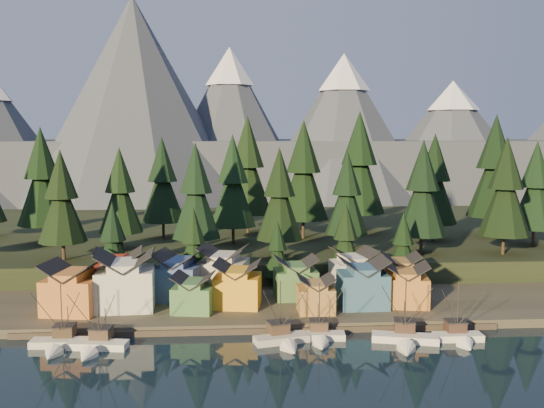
{
  "coord_description": "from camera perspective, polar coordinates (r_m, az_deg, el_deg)",
  "views": [
    {
      "loc": [
        -4.05,
        -81.17,
        32.37
      ],
      "look_at": [
        3.21,
        30.0,
        19.71
      ],
      "focal_mm": 40.0,
      "sensor_mm": 36.0,
      "label": 1
    }
  ],
  "objects": [
    {
      "name": "ground",
      "position": [
        87.48,
        -0.85,
        -15.24
      ],
      "size": [
        500.0,
        500.0,
        0.0
      ],
      "primitive_type": "plane",
      "color": "black",
      "rests_on": "ground"
    },
    {
      "name": "shore_strip",
      "position": [
        125.29,
        -1.78,
        -8.14
      ],
      "size": [
        400.0,
        50.0,
        1.5
      ],
      "primitive_type": "cube",
      "color": "#383329",
      "rests_on": "ground"
    },
    {
      "name": "hillside",
      "position": [
        173.72,
        -2.35,
        -3.26
      ],
      "size": [
        420.0,
        100.0,
        6.0
      ],
      "primitive_type": "cube",
      "color": "black",
      "rests_on": "ground"
    },
    {
      "name": "dock",
      "position": [
        102.82,
        -1.32,
        -11.58
      ],
      "size": [
        80.0,
        4.0,
        1.0
      ],
      "primitive_type": "cube",
      "color": "#493F34",
      "rests_on": "ground"
    },
    {
      "name": "mountain_ridge",
      "position": [
        294.83,
        -3.78,
        5.24
      ],
      "size": [
        560.0,
        190.0,
        90.0
      ],
      "color": "#4D5263",
      "rests_on": "ground"
    },
    {
      "name": "boat_0",
      "position": [
        99.73,
        -19.41,
        -11.63
      ],
      "size": [
        9.65,
        10.47,
        10.71
      ],
      "rotation": [
        0.0,
        0.0,
        -0.03
      ],
      "color": "beige",
      "rests_on": "ground"
    },
    {
      "name": "boat_1",
      "position": [
        97.11,
        -16.32,
        -11.99
      ],
      "size": [
        9.58,
        10.21,
        10.72
      ],
      "rotation": [
        0.0,
        0.0,
        -0.14
      ],
      "color": "white",
      "rests_on": "ground"
    },
    {
      "name": "boat_3",
      "position": [
        96.0,
        1.09,
        -11.88
      ],
      "size": [
        9.28,
        9.8,
        10.89
      ],
      "rotation": [
        0.0,
        0.0,
        0.25
      ],
      "color": "beige",
      "rests_on": "ground"
    },
    {
      "name": "boat_4",
      "position": [
        97.95,
        4.53,
        -11.64
      ],
      "size": [
        8.49,
        9.15,
        10.03
      ],
      "rotation": [
        0.0,
        0.0,
        -0.07
      ],
      "color": "silver",
      "rests_on": "ground"
    },
    {
      "name": "boat_5",
      "position": [
        98.34,
        12.46,
        -11.65
      ],
      "size": [
        10.97,
        11.54,
        11.2
      ],
      "rotation": [
        0.0,
        0.0,
        -0.23
      ],
      "color": "silver",
      "rests_on": "ground"
    },
    {
      "name": "boat_6",
      "position": [
        101.51,
        17.3,
        -11.16
      ],
      "size": [
        7.85,
        8.55,
        10.45
      ],
      "rotation": [
        0.0,
        0.0,
        -0.01
      ],
      "color": "white",
      "rests_on": "ground"
    },
    {
      "name": "house_front_0",
      "position": [
        111.93,
        -18.27,
        -7.36
      ],
      "size": [
        10.27,
        9.86,
        9.0
      ],
      "rotation": [
        0.0,
        0.0,
        -0.16
      ],
      "color": "#C37232",
      "rests_on": "shore_strip"
    },
    {
      "name": "house_front_1",
      "position": [
        111.93,
        -13.62,
        -6.86
      ],
      "size": [
        10.53,
        10.16,
        10.28
      ],
      "rotation": [
        0.0,
        0.0,
        0.06
      ],
      "color": "silver",
      "rests_on": "shore_strip"
    },
    {
      "name": "house_front_2",
      "position": [
        108.31,
        -7.43,
        -8.19
      ],
      "size": [
        7.81,
        7.86,
        6.72
      ],
      "rotation": [
        0.0,
        0.0,
        -0.15
      ],
      "color": "#457841",
      "rests_on": "shore_strip"
    },
    {
      "name": "house_front_3",
      "position": [
        110.66,
        -3.27,
        -7.41
      ],
      "size": [
        9.16,
        8.84,
        8.23
      ],
      "rotation": [
        0.0,
        0.0,
        -0.15
      ],
      "color": "gold",
      "rests_on": "shore_strip"
    },
    {
      "name": "house_front_4",
      "position": [
        107.58,
        4.12,
        -8.36
      ],
      "size": [
        6.26,
        6.75,
        6.37
      ],
      "rotation": [
        0.0,
        0.0,
        0.01
      ],
      "color": "#AC7B3D",
      "rests_on": "shore_strip"
    },
    {
      "name": "house_front_5",
      "position": [
        111.25,
        8.55,
        -7.21
      ],
      "size": [
        8.57,
        7.81,
        8.91
      ],
      "rotation": [
        0.0,
        0.0,
        0.01
      ],
      "color": "#335C7A",
      "rests_on": "shore_strip"
    },
    {
      "name": "house_front_6",
      "position": [
        113.63,
        12.49,
        -7.3
      ],
      "size": [
        8.94,
        8.59,
        7.82
      ],
      "rotation": [
        0.0,
        0.0,
        -0.17
      ],
      "color": "#BB7630",
      "rests_on": "shore_strip"
    },
    {
      "name": "house_back_0",
      "position": [
        117.99,
        -14.23,
        -6.36
      ],
      "size": [
        9.85,
        9.54,
        9.63
      ],
      "rotation": [
        0.0,
        0.0,
        0.13
      ],
      "color": "maroon",
      "rests_on": "shore_strip"
    },
    {
      "name": "house_back_1",
      "position": [
        116.31,
        -8.8,
        -6.55
      ],
      "size": [
        9.88,
        9.95,
        9.13
      ],
      "rotation": [
        0.0,
        0.0,
        -0.25
      ],
      "color": "#364C81",
      "rests_on": "shore_strip"
    },
    {
      "name": "house_back_2",
      "position": [
        118.98,
        -4.57,
        -6.1
      ],
      "size": [
        10.52,
        9.97,
        9.5
      ],
      "rotation": [
        0.0,
        0.0,
        -0.22
      ],
      "color": "beige",
      "rests_on": "shore_strip"
    },
    {
      "name": "house_back_3",
      "position": [
        115.87,
        2.24,
        -6.84
      ],
      "size": [
        8.26,
        7.45,
        7.96
      ],
      "rotation": [
        0.0,
        0.0,
        0.07
      ],
      "color": "#456F3C",
      "rests_on": "shore_strip"
    },
    {
      "name": "house_back_4",
      "position": [
        121.01,
        7.66,
        -6.14
      ],
      "size": [
        9.17,
        8.91,
        8.68
      ],
      "rotation": [
        0.0,
        0.0,
        0.17
      ],
      "color": "silver",
      "rests_on": "shore_strip"
    },
    {
      "name": "house_back_5",
      "position": [
        121.2,
        12.0,
        -6.37
      ],
      "size": [
        7.86,
        7.94,
        8.02
      ],
      "rotation": [
        0.0,
        0.0,
        -0.11
      ],
      "color": "olive",
      "rests_on": "shore_strip"
    },
    {
      "name": "tree_hill_1",
      "position": [
        156.46,
        -20.82,
        2.11
      ],
      "size": [
        12.25,
        12.25,
        28.55
      ],
      "color": "#332319",
      "rests_on": "hillside"
    },
    {
      "name": "tree_hill_2",
      "position": [
        134.76,
        -19.19,
        0.37
      ],
      "size": [
        10.11,
        10.11,
        23.55
      ],
      "color": "#332319",
      "rests_on": "hillside"
    },
    {
      "name": "tree_hill_3",
      "position": [
        144.16,
        -14.09,
        0.96
      ],
      "size": [
        10.19,
        10.19,
        23.75
      ],
      "color": "#332319",
      "rests_on": "hillside"
    },
    {
      "name": "tree_hill_4",
      "position": [
        157.66,
        -10.27,
        1.97
      ],
      "size": [
        11.2,
        11.2,
        26.1
      ],
      "color": "#332319",
      "rests_on": "hillside"
    },
    {
      "name": "tree_hill_5",
      "position": [
        132.03,
        -7.17,
        0.9
      ],
      "size": [
        10.72,
        10.72,
        24.97
      ],
      "color": "#332319",
      "rests_on": "hillside"
    },
    {
      "name": "tree_hill_6",
      "position": [
        146.64,
        -3.71,
        1.87
      ],
      "size": [
        11.48,
        11.48,
        26.74
      ],
      "color": "#332319",
      "rests_on": "hillside"
    },
    {
      "name": "tree_hill_7",
      "position": [
        130.24,
        0.71,
        0.62
      ],
      "size": [
        10.26,
        10.26,
        23.91
      ],
      "color": "#332319",
      "rests_on": "hillside"
    },
    {
      "name": "tree_hill_8",
      "position": [
        154.54,
        2.98,
        2.84
      ],
      "size": [
        13.01,
        13.01,
        30.31
      ],
      "color": "#332319",
      "rests_on": "hillside"
    },
    {
      "name": "tree_hill_9",
      "position": [
        139.33,
        7.06,
        0.74
      ],
      "size": [
        9.87,
        9.87,
        22.99
      ],
      "color": "#332319",
      "rests_on": "hillside"
    },
    {
      "name": "tree_hill_10",
      "position": [
        164.94,
        8.2,
        3.51
      ],
      "size": [
        14.15,
        14.15,
        32.96
      ],
      "color": "#332319",
      "rests_on": "hillside"
    },
    {
      "name": "tree_hill_11",
      "position": [
        138.31,
        13.98,
        1.13
      ],
      "size": [
        10.94,
        10.94,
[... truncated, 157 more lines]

